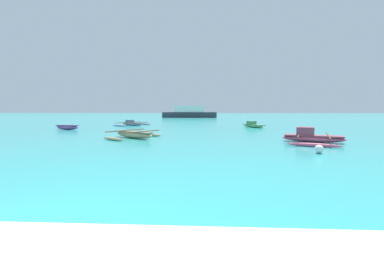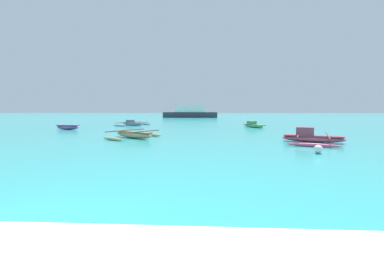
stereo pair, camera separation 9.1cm
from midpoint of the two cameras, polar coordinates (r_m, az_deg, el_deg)
name	(u,v)px [view 1 (the left image)]	position (r m, az deg, el deg)	size (l,w,h in m)	color
moored_boat_0	(132,124)	(31.27, -13.29, 0.96)	(4.16, 4.61, 0.66)	#95A4CE
moored_boat_1	(134,135)	(17.66, -12.98, -1.42)	(3.60, 3.96, 0.51)	tan
moored_boat_2	(312,137)	(16.65, 24.95, -1.87)	(3.98, 4.97, 0.88)	#E45477
moored_boat_3	(253,125)	(28.11, 13.38, 0.64)	(2.16, 3.22, 0.66)	#6CDA80
moored_boat_4	(67,127)	(26.96, -26.03, 0.19)	(2.33, 0.89, 0.44)	#8D55A0
mooring_buoy_0	(319,149)	(12.60, 26.20, -4.23)	(0.38, 0.38, 0.38)	white
distant_ferry	(190,113)	(58.54, -0.59, 3.42)	(12.19, 2.68, 2.68)	#2D333D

